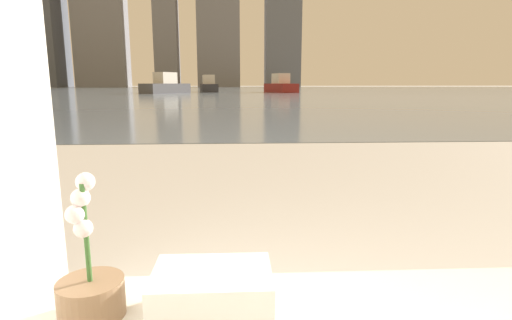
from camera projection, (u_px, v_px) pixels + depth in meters
potted_orchid at (90, 286)px, 0.97m from camera, size 0.16×0.16×0.36m
towel_stack at (212, 294)px, 0.97m from camera, size 0.29×0.20×0.12m
harbor_water at (236, 90)px, 61.03m from camera, size 180.00×110.00×0.01m
harbor_boat_1 at (166, 86)px, 41.54m from camera, size 4.77×5.88×2.15m
harbor_boat_2 at (281, 86)px, 45.51m from camera, size 3.51×6.00×2.13m
harbor_boat_3 at (209, 86)px, 47.65m from camera, size 2.54×5.57×2.02m
skyline_tower_0 at (44, 28)px, 110.24m from camera, size 9.17×11.75×32.21m
skyline_tower_2 at (166, 30)px, 112.00m from camera, size 6.41×6.10×31.28m
skyline_tower_4 at (283, 18)px, 112.97m from camera, size 9.90×7.67×38.51m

